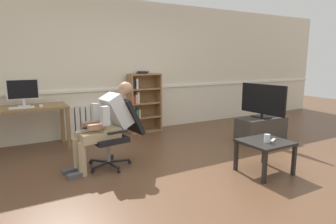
{
  "coord_description": "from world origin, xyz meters",
  "views": [
    {
      "loc": [
        -2.01,
        -2.99,
        1.52
      ],
      "look_at": [
        0.15,
        0.85,
        0.7
      ],
      "focal_mm": 30.36,
      "sensor_mm": 36.0,
      "label": 1
    }
  ],
  "objects_px": {
    "coffee_table": "(265,146)",
    "spare_remote": "(273,140)",
    "keyboard": "(22,108)",
    "office_chair": "(118,130)",
    "imac_monitor": "(23,91)",
    "drinking_glass": "(267,138)",
    "computer_desk": "(22,113)",
    "tv_stand": "(261,129)",
    "tv_screen": "(263,100)",
    "computer_mouse": "(41,106)",
    "radiator": "(88,122)",
    "bookshelf": "(142,103)",
    "person_seated": "(106,123)"
  },
  "relations": [
    {
      "from": "tv_stand",
      "to": "coffee_table",
      "type": "distance_m",
      "value": 1.59
    },
    {
      "from": "computer_mouse",
      "to": "coffee_table",
      "type": "relative_size",
      "value": 0.16
    },
    {
      "from": "radiator",
      "to": "bookshelf",
      "type": "bearing_deg",
      "value": -4.89
    },
    {
      "from": "computer_mouse",
      "to": "coffee_table",
      "type": "distance_m",
      "value": 3.53
    },
    {
      "from": "computer_desk",
      "to": "imac_monitor",
      "type": "distance_m",
      "value": 0.37
    },
    {
      "from": "computer_mouse",
      "to": "tv_screen",
      "type": "distance_m",
      "value": 3.88
    },
    {
      "from": "tv_screen",
      "to": "spare_remote",
      "type": "distance_m",
      "value": 1.59
    },
    {
      "from": "coffee_table",
      "to": "tv_stand",
      "type": "bearing_deg",
      "value": 44.41
    },
    {
      "from": "tv_stand",
      "to": "drinking_glass",
      "type": "height_order",
      "value": "drinking_glass"
    },
    {
      "from": "computer_desk",
      "to": "bookshelf",
      "type": "bearing_deg",
      "value": 7.33
    },
    {
      "from": "computer_mouse",
      "to": "imac_monitor",
      "type": "bearing_deg",
      "value": 140.27
    },
    {
      "from": "computer_mouse",
      "to": "radiator",
      "type": "distance_m",
      "value": 1.11
    },
    {
      "from": "computer_desk",
      "to": "radiator",
      "type": "bearing_deg",
      "value": 18.68
    },
    {
      "from": "keyboard",
      "to": "drinking_glass",
      "type": "xyz_separation_m",
      "value": [
        2.76,
        -2.49,
        -0.27
      ]
    },
    {
      "from": "computer_desk",
      "to": "person_seated",
      "type": "xyz_separation_m",
      "value": [
        0.99,
        -1.34,
        -0.01
      ]
    },
    {
      "from": "keyboard",
      "to": "office_chair",
      "type": "relative_size",
      "value": 0.38
    },
    {
      "from": "computer_desk",
      "to": "tv_stand",
      "type": "bearing_deg",
      "value": -20.63
    },
    {
      "from": "coffee_table",
      "to": "tv_screen",
      "type": "bearing_deg",
      "value": 44.38
    },
    {
      "from": "computer_desk",
      "to": "coffee_table",
      "type": "height_order",
      "value": "computer_desk"
    },
    {
      "from": "imac_monitor",
      "to": "tv_stand",
      "type": "relative_size",
      "value": 0.5
    },
    {
      "from": "imac_monitor",
      "to": "tv_screen",
      "type": "xyz_separation_m",
      "value": [
        3.87,
        -1.55,
        -0.24
      ]
    },
    {
      "from": "bookshelf",
      "to": "radiator",
      "type": "xyz_separation_m",
      "value": [
        -1.13,
        0.1,
        -0.3
      ]
    },
    {
      "from": "imac_monitor",
      "to": "computer_mouse",
      "type": "height_order",
      "value": "imac_monitor"
    },
    {
      "from": "tv_stand",
      "to": "tv_screen",
      "type": "xyz_separation_m",
      "value": [
        0.0,
        0.0,
        0.55
      ]
    },
    {
      "from": "computer_desk",
      "to": "tv_screen",
      "type": "height_order",
      "value": "tv_screen"
    },
    {
      "from": "tv_screen",
      "to": "drinking_glass",
      "type": "relative_size",
      "value": 8.94
    },
    {
      "from": "computer_desk",
      "to": "spare_remote",
      "type": "xyz_separation_m",
      "value": [
        2.87,
        -2.63,
        -0.2
      ]
    },
    {
      "from": "imac_monitor",
      "to": "drinking_glass",
      "type": "relative_size",
      "value": 4.59
    },
    {
      "from": "keyboard",
      "to": "tv_stand",
      "type": "xyz_separation_m",
      "value": [
        3.92,
        -1.33,
        -0.54
      ]
    },
    {
      "from": "keyboard",
      "to": "person_seated",
      "type": "relative_size",
      "value": 0.3
    },
    {
      "from": "person_seated",
      "to": "bookshelf",
      "type": "bearing_deg",
      "value": 133.73
    },
    {
      "from": "computer_mouse",
      "to": "coffee_table",
      "type": "xyz_separation_m",
      "value": [
        2.5,
        -2.47,
        -0.39
      ]
    },
    {
      "from": "radiator",
      "to": "person_seated",
      "type": "distance_m",
      "value": 1.77
    },
    {
      "from": "computer_desk",
      "to": "office_chair",
      "type": "height_order",
      "value": "office_chair"
    },
    {
      "from": "imac_monitor",
      "to": "coffee_table",
      "type": "xyz_separation_m",
      "value": [
        2.73,
        -2.66,
        -0.64
      ]
    },
    {
      "from": "bookshelf",
      "to": "person_seated",
      "type": "xyz_separation_m",
      "value": [
        -1.29,
        -1.64,
        0.03
      ]
    },
    {
      "from": "radiator",
      "to": "tv_stand",
      "type": "distance_m",
      "value": 3.33
    },
    {
      "from": "imac_monitor",
      "to": "bookshelf",
      "type": "distance_m",
      "value": 2.28
    },
    {
      "from": "computer_desk",
      "to": "imac_monitor",
      "type": "height_order",
      "value": "imac_monitor"
    },
    {
      "from": "coffee_table",
      "to": "spare_remote",
      "type": "distance_m",
      "value": 0.13
    },
    {
      "from": "computer_desk",
      "to": "tv_stand",
      "type": "xyz_separation_m",
      "value": [
        3.92,
        -1.47,
        -0.43
      ]
    },
    {
      "from": "office_chair",
      "to": "coffee_table",
      "type": "relative_size",
      "value": 1.58
    },
    {
      "from": "keyboard",
      "to": "person_seated",
      "type": "xyz_separation_m",
      "value": [
        0.99,
        -1.2,
        -0.12
      ]
    },
    {
      "from": "coffee_table",
      "to": "spare_remote",
      "type": "xyz_separation_m",
      "value": [
        0.09,
        -0.05,
        0.07
      ]
    },
    {
      "from": "bookshelf",
      "to": "computer_mouse",
      "type": "bearing_deg",
      "value": -168.3
    },
    {
      "from": "bookshelf",
      "to": "spare_remote",
      "type": "distance_m",
      "value": 2.99
    },
    {
      "from": "tv_stand",
      "to": "coffee_table",
      "type": "bearing_deg",
      "value": -135.59
    },
    {
      "from": "keyboard",
      "to": "spare_remote",
      "type": "xyz_separation_m",
      "value": [
        2.88,
        -2.49,
        -0.31
      ]
    },
    {
      "from": "radiator",
      "to": "spare_remote",
      "type": "relative_size",
      "value": 5.99
    },
    {
      "from": "keyboard",
      "to": "computer_mouse",
      "type": "bearing_deg",
      "value": 3.98
    }
  ]
}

